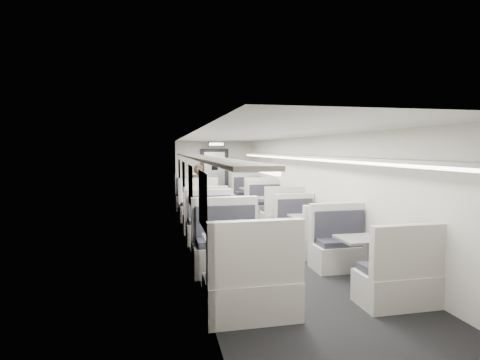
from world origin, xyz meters
name	(u,v)px	position (x,y,z in m)	size (l,w,h in m)	color
room	(250,187)	(0.00, 0.00, 1.20)	(3.24, 12.24, 2.64)	black
booth_left_a	(195,201)	(-1.00, 3.48, 0.42)	(1.15, 2.33, 1.25)	#B9B5AE
booth_left_b	(202,212)	(-1.00, 1.51, 0.39)	(1.09, 2.20, 1.18)	#B9B5AE
booth_left_c	(216,233)	(-1.00, -1.16, 0.39)	(1.08, 2.20, 1.18)	#B9B5AE
booth_left_d	(237,263)	(-1.00, -3.31, 0.42)	(1.16, 2.36, 1.26)	#B9B5AE
booth_right_a	(254,199)	(1.00, 3.60, 0.41)	(1.12, 2.28, 1.22)	#B9B5AE
booth_right_b	(273,210)	(1.00, 1.38, 0.38)	(1.06, 2.15, 1.15)	#B9B5AE
booth_right_c	(309,231)	(1.00, -1.17, 0.35)	(0.96, 1.95, 1.04)	#B9B5AE
booth_right_d	(366,260)	(1.00, -3.46, 0.38)	(1.04, 2.12, 1.13)	#B9B5AE
passenger	(199,191)	(-0.94, 2.81, 0.82)	(0.60, 0.39, 1.64)	black
window_a	(179,173)	(-1.49, 3.40, 1.35)	(0.02, 1.18, 0.84)	black
window_b	(184,178)	(-1.49, 1.20, 1.35)	(0.02, 1.18, 0.84)	black
window_c	(191,186)	(-1.49, -1.00, 1.35)	(0.02, 1.18, 0.84)	black
window_d	(203,200)	(-1.49, -3.20, 1.35)	(0.02, 1.18, 0.84)	black
luggage_rack_left	(199,157)	(-1.24, -0.30, 1.92)	(0.46, 10.40, 0.09)	#B9B5AE
luggage_rack_right	(305,157)	(1.24, -0.30, 1.92)	(0.46, 10.40, 0.09)	#B9B5AE
vestibule_door	(215,176)	(0.00, 5.93, 1.04)	(1.10, 0.13, 2.10)	black
exit_sign	(216,144)	(0.00, 5.44, 2.28)	(0.62, 0.12, 0.16)	black
wall_notice	(233,164)	(0.75, 5.92, 1.50)	(0.32, 0.02, 0.40)	white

